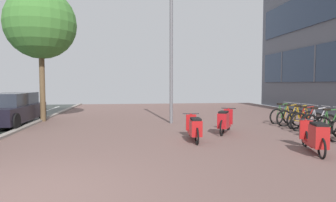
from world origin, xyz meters
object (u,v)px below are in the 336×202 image
Objects in this scene: bicycle_rack_05 at (291,118)px; street_tree at (41,24)px; scooter_near at (225,121)px; parked_car_far at (11,109)px; bicycle_rack_02 at (319,124)px; bicycle_rack_06 at (283,116)px; bicycle_rack_03 at (308,122)px; scooter_mid at (315,137)px; scooter_far at (194,128)px; bicycle_rack_04 at (301,119)px; bicycle_rack_01 at (332,127)px; lamp_post at (171,49)px.

street_tree is at bearing 164.73° from bicycle_rack_05.
scooter_near is 0.37× the size of parked_car_far.
bicycle_rack_02 reaches higher than bicycle_rack_06.
bicycle_rack_02 is at bearing -91.32° from bicycle_rack_03.
scooter_mid is (-1.83, -2.47, 0.07)m from bicycle_rack_02.
bicycle_rack_03 reaches higher than bicycle_rack_06.
bicycle_rack_04 is at bearing 22.32° from scooter_far.
street_tree is (-10.25, 2.80, 3.97)m from bicycle_rack_05.
bicycle_rack_05 is at bearing -90.08° from bicycle_rack_06.
parked_car_far reaches higher than scooter_mid.
scooter_far is (-4.37, 0.03, 0.04)m from bicycle_rack_01.
lamp_post is (6.67, -0.60, 2.51)m from parked_car_far.
scooter_mid is 0.99× the size of scooter_far.
bicycle_rack_05 is 0.76× the size of scooter_mid.
lamp_post is at bearing -13.74° from street_tree.
bicycle_rack_02 is at bearing 88.43° from bicycle_rack_01.
bicycle_rack_02 is at bearing -93.87° from bicycle_rack_05.
street_tree is at bearing 158.17° from bicycle_rack_03.
bicycle_rack_03 is at bearing -93.46° from bicycle_rack_06.
bicycle_rack_05 is 0.63m from bicycle_rack_06.
bicycle_rack_03 is 0.65m from bicycle_rack_04.
scooter_far is (-1.31, -1.18, -0.03)m from scooter_near.
bicycle_rack_03 is at bearing -21.83° from street_tree.
scooter_mid is at bearing -114.18° from bicycle_rack_05.
scooter_mid is 11.63m from street_tree.
scooter_far is at bearing 179.64° from bicycle_rack_01.
bicycle_rack_05 reaches higher than bicycle_rack_06.
bicycle_rack_01 is 1.26m from bicycle_rack_03.
bicycle_rack_05 is 11.49m from parked_car_far.
bicycle_rack_01 reaches higher than bicycle_rack_03.
bicycle_rack_01 is 1.90m from bicycle_rack_04.
bicycle_rack_05 is 0.23× the size of street_tree.
street_tree reaches higher than bicycle_rack_05.
bicycle_rack_06 is 0.75× the size of scooter_far.
scooter_mid is (1.25, -3.04, -0.01)m from scooter_near.
parked_car_far reaches higher than scooter_near.
bicycle_rack_02 is 0.23× the size of street_tree.
scooter_mid is at bearing -65.14° from lamp_post.
parked_car_far is at bearing 174.85° from lamp_post.
street_tree reaches higher than scooter_far.
lamp_post is at bearing 91.81° from scooter_far.
lamp_post is (-4.64, 0.79, 2.81)m from bicycle_rack_06.
lamp_post reaches higher than scooter_far.
parked_car_far reaches higher than scooter_far.
scooter_near is at bearing 158.50° from bicycle_rack_01.
bicycle_rack_03 reaches higher than bicycle_rack_05.
scooter_mid is (-1.85, -3.10, 0.07)m from bicycle_rack_03.
bicycle_rack_03 is at bearing 59.24° from scooter_mid.
scooter_far is (-4.52, -2.50, 0.05)m from bicycle_rack_05.
bicycle_rack_01 is at bearing -27.79° from street_tree.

